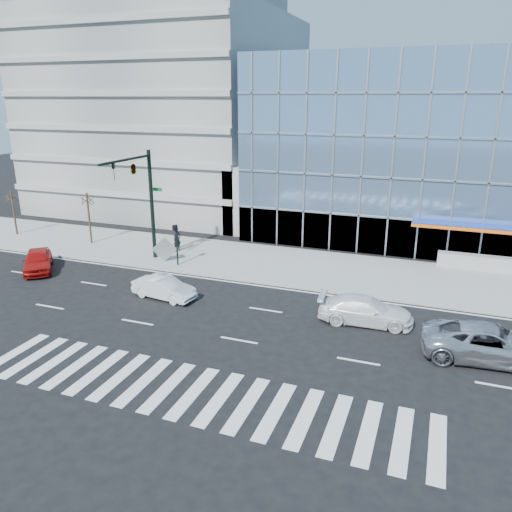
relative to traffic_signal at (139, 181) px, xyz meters
The scene contains 16 objects.
ground 13.41m from the traffic_signal, 22.56° to the right, with size 160.00×160.00×0.00m, color black.
sidewalk 13.03m from the traffic_signal, 17.33° to the left, with size 120.00×8.00×0.15m, color gray.
theatre_building 32.95m from the traffic_signal, 40.61° to the left, with size 42.00×26.00×15.00m, color #6C8CB4.
parking_garage 23.56m from the traffic_signal, 112.79° to the left, with size 24.00×24.00×20.00m, color gray.
ramp_block 14.68m from the traffic_signal, 69.59° to the left, with size 6.00×8.00×6.00m, color gray.
tower_backdrop 70.43m from the traffic_signal, 106.19° to the left, with size 14.00×14.00×48.00m, color gray.
traffic_signal is the anchor object (origin of this frame).
ped_signal_post 4.75m from the traffic_signal, ahead, with size 0.30×0.33×3.00m.
street_tree_near 7.96m from the traffic_signal, 157.29° to the left, with size 1.10×1.10×4.23m.
street_tree_far 15.53m from the traffic_signal, 168.95° to the left, with size 1.10×1.10×3.87m.
silver_suv 24.07m from the traffic_signal, 15.50° to the right, with size 2.79×6.06×1.68m, color silver.
white_suv 18.00m from the traffic_signal, 14.41° to the right, with size 2.05×5.05×1.47m, color white.
white_sedan 8.77m from the traffic_signal, 47.51° to the right, with size 1.41×4.05×1.33m, color silver.
red_sedan 9.11m from the traffic_signal, 149.14° to the right, with size 1.81×4.49×1.53m, color #A50F0C.
pedestrian 6.14m from the traffic_signal, 76.17° to the left, with size 0.70×0.46×1.92m, color black.
tilted_panel 5.30m from the traffic_signal, 34.37° to the left, with size 1.30×0.06×1.30m, color gray.
Camera 1 is at (8.77, -24.92, 11.73)m, focal length 35.00 mm.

